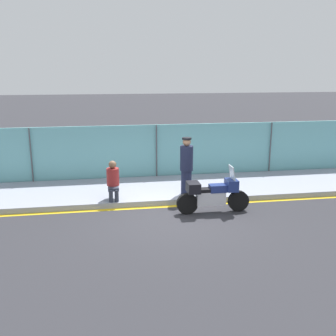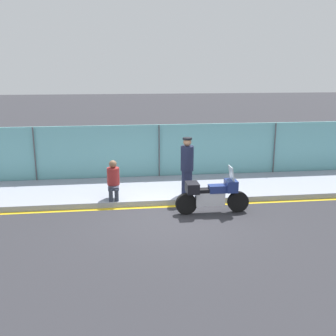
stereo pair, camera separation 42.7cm
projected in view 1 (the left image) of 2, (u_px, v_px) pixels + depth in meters
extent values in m
plane|color=#2D2D33|center=(175.00, 217.00, 11.43)|extent=(120.00, 120.00, 0.00)
cube|color=#8E93A3|center=(162.00, 189.00, 13.81)|extent=(34.11, 2.94, 0.18)
cube|color=gold|center=(170.00, 206.00, 12.33)|extent=(34.11, 0.18, 0.01)
cube|color=#6BB2B7|center=(156.00, 153.00, 15.06)|extent=(32.41, 0.08, 2.16)
cylinder|color=#4C4C51|center=(31.00, 157.00, 14.23)|extent=(0.05, 0.05, 2.16)
cylinder|color=#4C4C51|center=(157.00, 153.00, 14.96)|extent=(0.05, 0.05, 2.16)
cylinder|color=#4C4C51|center=(270.00, 149.00, 15.69)|extent=(0.05, 0.05, 2.16)
cylinder|color=black|center=(238.00, 201.00, 11.87)|extent=(0.64, 0.14, 0.64)
cylinder|color=black|center=(187.00, 204.00, 11.63)|extent=(0.64, 0.14, 0.64)
cube|color=silver|center=(211.00, 198.00, 11.70)|extent=(0.87, 0.28, 0.41)
cube|color=navy|center=(218.00, 188.00, 11.67)|extent=(0.52, 0.31, 0.22)
cube|color=black|center=(208.00, 190.00, 11.63)|extent=(0.60, 0.28, 0.10)
cube|color=navy|center=(231.00, 185.00, 11.71)|extent=(0.32, 0.48, 0.34)
cube|color=silver|center=(232.00, 173.00, 11.62)|extent=(0.11, 0.42, 0.42)
cube|color=black|center=(193.00, 187.00, 11.53)|extent=(0.36, 0.51, 0.30)
cylinder|color=#191E38|center=(186.00, 182.00, 12.90)|extent=(0.35, 0.35, 0.81)
cylinder|color=#191E38|center=(187.00, 158.00, 12.70)|extent=(0.42, 0.42, 0.81)
sphere|color=#A37556|center=(187.00, 142.00, 12.57)|extent=(0.26, 0.26, 0.26)
cylinder|color=black|center=(187.00, 138.00, 12.55)|extent=(0.30, 0.30, 0.06)
cylinder|color=#2D3342|center=(111.00, 196.00, 12.15)|extent=(0.13, 0.13, 0.39)
cylinder|color=#2D3342|center=(117.00, 196.00, 12.17)|extent=(0.13, 0.13, 0.39)
cube|color=#2D3342|center=(113.00, 188.00, 12.30)|extent=(0.34, 0.39, 0.10)
cylinder|color=maroon|center=(113.00, 177.00, 12.40)|extent=(0.39, 0.39, 0.55)
sphere|color=brown|center=(112.00, 165.00, 12.31)|extent=(0.24, 0.24, 0.24)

